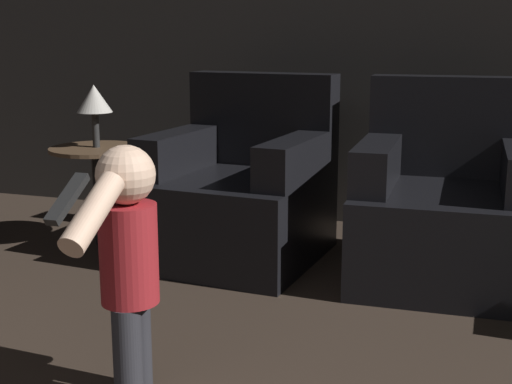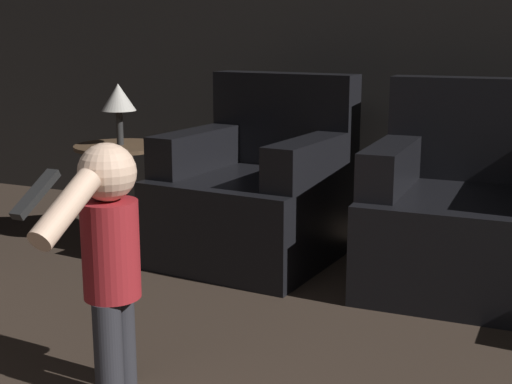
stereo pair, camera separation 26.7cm
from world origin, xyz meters
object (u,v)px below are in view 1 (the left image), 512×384
at_px(armchair_left, 240,194).
at_px(person_toddler, 127,254).
at_px(armchair_right, 446,209).
at_px(lamp, 94,100).

bearing_deg(armchair_left, person_toddler, -78.26).
bearing_deg(armchair_right, person_toddler, -120.60).
bearing_deg(armchair_right, lamp, -179.97).
bearing_deg(person_toddler, armchair_left, -3.03).
height_order(armchair_right, person_toddler, armchair_right).
bearing_deg(lamp, armchair_right, 1.74).
relative_size(armchair_right, lamp, 2.80).
height_order(person_toddler, lamp, lamp).
xyz_separation_m(armchair_left, person_toddler, (0.18, -1.47, 0.15)).
bearing_deg(lamp, person_toddler, -56.33).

